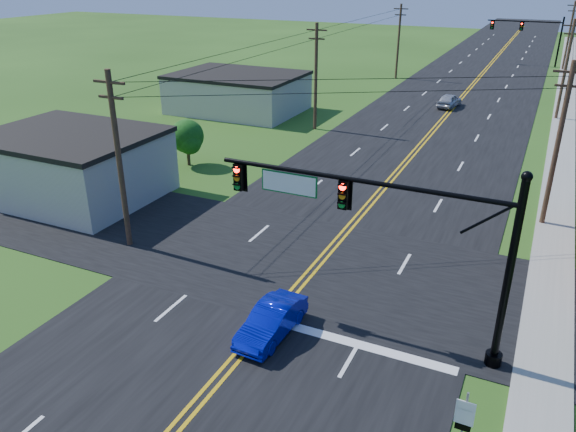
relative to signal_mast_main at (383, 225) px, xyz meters
The scene contains 17 objects.
road_main 42.49m from the signal_mast_main, 95.90° to the left, with size 16.00×220.00×0.04m, color black.
road_cross 7.56m from the signal_mast_main, 137.32° to the left, with size 70.00×10.00×0.04m, color black.
sidewalk 32.93m from the signal_mast_main, 79.10° to the left, with size 2.00×160.00×0.08m, color gray.
signal_mast_main is the anchor object (origin of this frame).
signal_mast_far 72.00m from the signal_mast_main, 89.92° to the left, with size 10.98×0.60×7.48m.
cream_bldg_near 22.33m from the signal_mast_main, 164.29° to the left, with size 10.20×8.20×4.10m.
cream_bldg_far 38.12m from the signal_mast_main, 127.88° to the left, with size 12.20×9.20×3.70m.
utility_pole_left_a 13.98m from the signal_mast_main, behind, with size 1.80×0.28×9.00m.
utility_pole_left_b 30.34m from the signal_mast_main, 117.14° to the left, with size 1.80×0.28×9.00m.
utility_pole_left_c 55.74m from the signal_mast_main, 104.37° to the left, with size 1.80×0.28×9.00m.
utility_pole_right_a 15.03m from the signal_mast_main, 68.69° to the left, with size 1.80×0.28×9.00m.
utility_pole_right_b 40.37m from the signal_mast_main, 82.22° to the left, with size 1.80×0.28×9.00m.
utility_pole_right_c 70.21m from the signal_mast_main, 85.54° to the left, with size 1.80×0.28×9.00m.
tree_left 23.22m from the signal_mast_main, 142.64° to the left, with size 2.40×2.40×3.37m.
blue_car 5.79m from the signal_mast_main, 153.10° to the right, with size 1.34×3.85×1.27m, color #0710AD.
distant_car 40.86m from the signal_mast_main, 96.51° to the left, with size 1.62×4.02×1.37m, color #B2B2B7.
route_sign 7.05m from the signal_mast_main, 48.84° to the right, with size 0.56×0.09×2.23m.
Camera 1 is at (9.04, -10.07, 13.34)m, focal length 35.00 mm.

